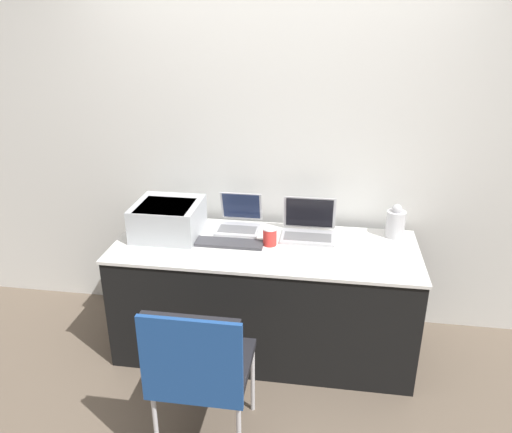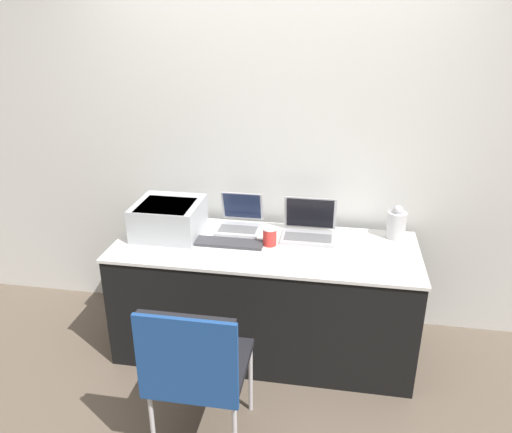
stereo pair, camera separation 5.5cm
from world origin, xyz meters
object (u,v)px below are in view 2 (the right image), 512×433
laptop_left (240,221)px  coffee_cup (270,236)px  metal_pitcher (396,224)px  chair (195,364)px  laptop_right (309,229)px  external_keyboard (229,243)px  printer (169,217)px

laptop_left → coffee_cup: size_ratio=2.53×
metal_pitcher → chair: size_ratio=0.25×
laptop_right → coffee_cup: laptop_right is taller
external_keyboard → printer: bearing=167.4°
laptop_left → coffee_cup: (0.24, -0.23, 0.01)m
printer → laptop_right: bearing=7.0°
external_keyboard → chair: size_ratio=0.47×
metal_pitcher → external_keyboard: bearing=-164.9°
chair → laptop_left: bearing=90.7°
printer → coffee_cup: 0.69m
laptop_right → coffee_cup: (-0.23, -0.17, 0.00)m
laptop_right → coffee_cup: bearing=-143.8°
laptop_right → laptop_left: bearing=173.2°
laptop_right → external_keyboard: bearing=-156.9°
laptop_right → chair: laptop_right is taller
coffee_cup → chair: bearing=-103.2°
laptop_right → external_keyboard: size_ratio=0.80×
laptop_left → external_keyboard: (-0.01, -0.27, -0.04)m
printer → coffee_cup: bearing=-4.9°
printer → laptop_right: laptop_right is taller
laptop_left → external_keyboard: size_ratio=0.68×
metal_pitcher → laptop_right: bearing=-172.4°
laptop_left → laptop_right: bearing=-6.8°
laptop_left → external_keyboard: bearing=-93.1°
laptop_left → chair: laptop_left is taller
printer → metal_pitcher: 1.50m
metal_pitcher → laptop_left: bearing=-179.0°
external_keyboard → metal_pitcher: 1.09m
laptop_left → metal_pitcher: (1.04, 0.02, 0.05)m
metal_pitcher → printer: bearing=-172.8°
printer → metal_pitcher: size_ratio=1.86×
coffee_cup → chair: (-0.22, -0.96, -0.26)m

